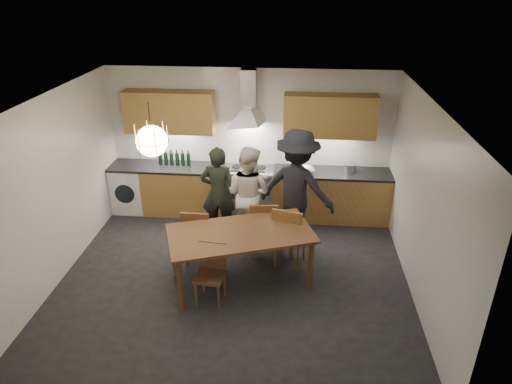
# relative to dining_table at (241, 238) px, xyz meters

# --- Properties ---
(ground) EXTENTS (5.00, 5.00, 0.00)m
(ground) POSITION_rel_dining_table_xyz_m (-0.11, 0.11, -0.73)
(ground) COLOR black
(ground) RESTS_ON ground
(room_shell) EXTENTS (5.02, 4.52, 2.61)m
(room_shell) POSITION_rel_dining_table_xyz_m (-0.11, 0.11, 0.98)
(room_shell) COLOR white
(room_shell) RESTS_ON ground
(counter_run) EXTENTS (5.00, 0.62, 0.90)m
(counter_run) POSITION_rel_dining_table_xyz_m (-0.09, 2.06, -0.28)
(counter_run) COLOR tan
(counter_run) RESTS_ON ground
(range_stove) EXTENTS (0.90, 0.60, 0.92)m
(range_stove) POSITION_rel_dining_table_xyz_m (-0.11, 2.06, -0.29)
(range_stove) COLOR silver
(range_stove) RESTS_ON ground
(wall_fixtures) EXTENTS (4.30, 0.54, 1.10)m
(wall_fixtures) POSITION_rel_dining_table_xyz_m (-0.11, 2.18, 1.14)
(wall_fixtures) COLOR tan
(wall_fixtures) RESTS_ON ground
(pendant_lamp) EXTENTS (0.43, 0.43, 0.70)m
(pendant_lamp) POSITION_rel_dining_table_xyz_m (-1.11, 0.01, 1.37)
(pendant_lamp) COLOR black
(pendant_lamp) RESTS_ON ground
(dining_table) EXTENTS (2.17, 1.58, 0.83)m
(dining_table) POSITION_rel_dining_table_xyz_m (0.00, 0.00, 0.00)
(dining_table) COLOR brown
(dining_table) RESTS_ON ground
(chair_back_left) EXTENTS (0.42, 0.42, 0.91)m
(chair_back_left) POSITION_rel_dining_table_xyz_m (-0.71, 0.43, -0.21)
(chair_back_left) COLOR brown
(chair_back_left) RESTS_ON ground
(chair_back_mid) EXTENTS (0.47, 0.47, 0.93)m
(chair_back_mid) POSITION_rel_dining_table_xyz_m (0.26, 0.72, -0.20)
(chair_back_mid) COLOR brown
(chair_back_mid) RESTS_ON ground
(chair_back_right) EXTENTS (0.55, 0.55, 0.99)m
(chair_back_right) POSITION_rel_dining_table_xyz_m (0.65, 0.46, -0.16)
(chair_back_right) COLOR brown
(chair_back_right) RESTS_ON ground
(chair_front) EXTENTS (0.42, 0.42, 0.84)m
(chair_front) POSITION_rel_dining_table_xyz_m (-0.35, -0.38, -0.25)
(chair_front) COLOR brown
(chair_front) RESTS_ON ground
(person_left) EXTENTS (0.58, 0.38, 1.58)m
(person_left) POSITION_rel_dining_table_xyz_m (-0.52, 1.28, 0.06)
(person_left) COLOR black
(person_left) RESTS_ON ground
(person_mid) EXTENTS (0.97, 0.88, 1.61)m
(person_mid) POSITION_rel_dining_table_xyz_m (-0.03, 1.25, 0.08)
(person_mid) COLOR silver
(person_mid) RESTS_ON ground
(person_right) EXTENTS (1.39, 1.07, 1.90)m
(person_right) POSITION_rel_dining_table_xyz_m (0.75, 1.24, 0.22)
(person_right) COLOR black
(person_right) RESTS_ON ground
(mixing_bowl) EXTENTS (0.40, 0.40, 0.08)m
(mixing_bowl) POSITION_rel_dining_table_xyz_m (0.88, 1.99, 0.21)
(mixing_bowl) COLOR silver
(mixing_bowl) RESTS_ON counter_run
(stock_pot) EXTENTS (0.21, 0.21, 0.15)m
(stock_pot) POSITION_rel_dining_table_xyz_m (1.66, 2.08, 0.24)
(stock_pot) COLOR #ADACB0
(stock_pot) RESTS_ON counter_run
(wine_bottles) EXTENTS (0.58, 0.07, 0.29)m
(wine_bottles) POSITION_rel_dining_table_xyz_m (-1.45, 2.12, 0.31)
(wine_bottles) COLOR black
(wine_bottles) RESTS_ON counter_run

